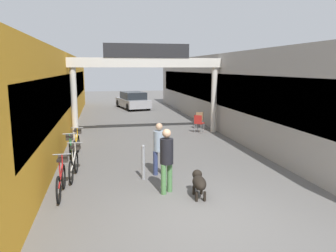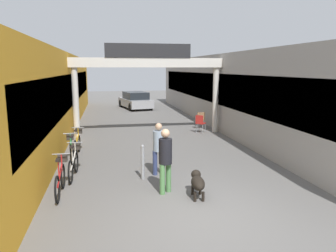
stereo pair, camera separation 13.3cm
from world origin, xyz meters
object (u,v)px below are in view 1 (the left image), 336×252
object	(u,v)px
bicycle_silver_second	(74,162)
bicycle_green_third	(71,151)
dog_on_leash	(199,182)
parked_car_silver	(133,101)
cafe_chair_red_nearer	(199,122)
cafe_chair_wood_farther	(199,119)
bicycle_orange_farthest	(77,143)
pedestrian_companion	(159,146)
bicycle_red_nearest	(61,177)
bollard_post_metal	(143,162)
pedestrian_with_dog	(167,157)

from	to	relation	value
bicycle_silver_second	bicycle_green_third	world-z (taller)	same
dog_on_leash	parked_car_silver	bearing A→B (deg)	89.66
dog_on_leash	cafe_chair_red_nearer	xyz separation A→B (m)	(2.38, 7.94, 0.15)
cafe_chair_wood_farther	parked_car_silver	size ratio (longest dim) A/B	0.21
bicycle_green_third	bicycle_silver_second	bearing A→B (deg)	-81.84
bicycle_silver_second	bicycle_green_third	xyz separation A→B (m)	(-0.21, 1.48, 0.00)
bicycle_orange_farthest	cafe_chair_wood_farther	bearing A→B (deg)	35.10
pedestrian_companion	bicycle_red_nearest	xyz separation A→B (m)	(-2.71, -1.03, -0.46)
bicycle_red_nearest	cafe_chair_red_nearer	size ratio (longest dim) A/B	1.90
dog_on_leash	cafe_chair_wood_farther	size ratio (longest dim) A/B	0.97
dog_on_leash	cafe_chair_wood_farther	world-z (taller)	cafe_chair_wood_farther
dog_on_leash	bicycle_red_nearest	bearing A→B (deg)	165.42
bicycle_green_third	parked_car_silver	distance (m)	15.16
bollard_post_metal	parked_car_silver	bearing A→B (deg)	85.59
pedestrian_with_dog	bicycle_silver_second	distance (m)	3.06
dog_on_leash	bicycle_red_nearest	xyz separation A→B (m)	(-3.38, 0.88, 0.05)
cafe_chair_red_nearer	cafe_chair_wood_farther	xyz separation A→B (m)	(0.33, 1.07, 0.00)
dog_on_leash	parked_car_silver	size ratio (longest dim) A/B	0.20
bicycle_orange_farthest	bollard_post_metal	distance (m)	3.84
bollard_post_metal	parked_car_silver	world-z (taller)	parked_car_silver
bicycle_red_nearest	cafe_chair_red_nearer	xyz separation A→B (m)	(5.76, 7.06, 0.10)
pedestrian_with_dog	parked_car_silver	bearing A→B (deg)	87.32
dog_on_leash	bicycle_red_nearest	size ratio (longest dim) A/B	0.51
bicycle_green_third	bicycle_orange_farthest	distance (m)	1.11
cafe_chair_wood_farther	pedestrian_with_dog	bearing A→B (deg)	-111.87
pedestrian_companion	bicycle_orange_farthest	distance (m)	3.92
bollard_post_metal	pedestrian_with_dog	bearing A→B (deg)	-68.55
cafe_chair_red_nearer	parked_car_silver	bearing A→B (deg)	102.20
bicycle_green_third	cafe_chair_red_nearer	distance (m)	7.16
pedestrian_companion	bicycle_silver_second	world-z (taller)	pedestrian_companion
bicycle_orange_farthest	cafe_chair_red_nearer	size ratio (longest dim) A/B	1.90
pedestrian_with_dog	dog_on_leash	world-z (taller)	pedestrian_with_dog
bicycle_green_third	cafe_chair_red_nearer	bearing A→B (deg)	36.41
bicycle_red_nearest	bicycle_orange_farthest	bearing A→B (deg)	88.48
bicycle_red_nearest	bicycle_silver_second	size ratio (longest dim) A/B	1.00
dog_on_leash	bicycle_green_third	world-z (taller)	bicycle_green_third
pedestrian_with_dog	bicycle_silver_second	bearing A→B (deg)	143.59
bicycle_orange_farthest	parked_car_silver	bearing A→B (deg)	76.08
bollard_post_metal	cafe_chair_red_nearer	size ratio (longest dim) A/B	1.15
pedestrian_with_dog	bollard_post_metal	distance (m)	1.32
bicycle_orange_farthest	bollard_post_metal	size ratio (longest dim) A/B	1.65
bicycle_green_third	bicycle_red_nearest	bearing A→B (deg)	-89.97
parked_car_silver	bicycle_silver_second	bearing A→B (deg)	-101.40
bicycle_silver_second	parked_car_silver	size ratio (longest dim) A/B	0.40
dog_on_leash	bicycle_silver_second	distance (m)	3.86
pedestrian_with_dog	bicycle_orange_farthest	distance (m)	5.09
pedestrian_with_dog	bollard_post_metal	world-z (taller)	pedestrian_with_dog
pedestrian_companion	bicycle_orange_farthest	size ratio (longest dim) A/B	0.93
bollard_post_metal	pedestrian_companion	bearing A→B (deg)	32.48
pedestrian_with_dog	cafe_chair_wood_farther	bearing A→B (deg)	68.13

